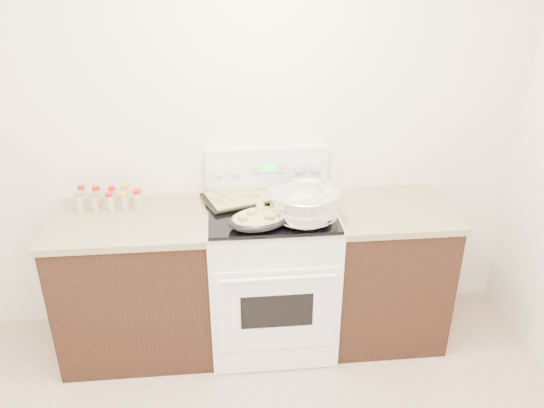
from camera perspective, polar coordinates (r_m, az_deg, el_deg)
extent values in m
cube|color=white|center=(3.31, -6.81, 8.25)|extent=(4.00, 0.05, 2.70)
cube|color=black|center=(3.43, -14.19, -8.63)|extent=(0.90, 0.64, 0.88)
cube|color=brown|center=(3.20, -15.06, -1.78)|extent=(0.93, 0.67, 0.04)
cube|color=black|center=(3.53, 11.87, -7.30)|extent=(0.70, 0.64, 0.88)
cube|color=brown|center=(3.31, 12.58, -0.58)|extent=(0.73, 0.67, 0.04)
cube|color=white|center=(3.38, -0.08, -7.93)|extent=(0.76, 0.66, 0.92)
cube|color=white|center=(3.11, 0.53, -11.41)|extent=(0.70, 0.01, 0.55)
cube|color=black|center=(3.10, 0.54, -11.48)|extent=(0.42, 0.01, 0.22)
cylinder|color=white|center=(2.93, 0.63, -8.03)|extent=(0.65, 0.02, 0.02)
cube|color=white|center=(3.35, 0.50, -16.53)|extent=(0.70, 0.01, 0.14)
cube|color=silver|center=(3.14, -0.09, -0.83)|extent=(0.78, 0.68, 0.01)
cube|color=black|center=(3.14, -0.09, -0.63)|extent=(0.74, 0.64, 0.01)
cube|color=white|center=(3.35, -0.58, 3.83)|extent=(0.76, 0.07, 0.28)
cylinder|color=white|center=(3.29, -5.73, 3.55)|extent=(0.06, 0.02, 0.06)
cylinder|color=white|center=(3.29, -3.99, 3.62)|extent=(0.06, 0.02, 0.06)
cylinder|color=white|center=(3.32, 2.94, 3.88)|extent=(0.06, 0.02, 0.06)
cylinder|color=white|center=(3.34, 4.64, 3.93)|extent=(0.06, 0.02, 0.06)
cube|color=#19E533|center=(3.30, -0.52, 3.78)|extent=(0.09, 0.00, 0.04)
cube|color=silver|center=(3.30, -1.90, 3.72)|extent=(0.05, 0.00, 0.05)
cube|color=silver|center=(3.31, 0.87, 3.82)|extent=(0.05, 0.00, 0.05)
ellipsoid|color=silver|center=(2.98, 3.51, -0.34)|extent=(0.45, 0.45, 0.24)
cylinder|color=silver|center=(3.02, 3.48, -1.58)|extent=(0.22, 0.22, 0.01)
torus|color=silver|center=(2.94, 3.56, 1.31)|extent=(0.40, 0.40, 0.02)
cylinder|color=silver|center=(2.97, 3.53, 0.10)|extent=(0.38, 0.38, 0.13)
cylinder|color=brown|center=(2.95, 3.56, 1.10)|extent=(0.35, 0.35, 0.00)
cube|color=beige|center=(2.93, 2.88, 1.09)|extent=(0.05, 0.05, 0.03)
cube|color=beige|center=(2.94, 4.74, 1.08)|extent=(0.03, 0.03, 0.02)
cube|color=beige|center=(2.99, 4.64, 1.55)|extent=(0.04, 0.04, 0.03)
cube|color=beige|center=(2.93, 4.74, 1.00)|extent=(0.03, 0.03, 0.02)
cube|color=beige|center=(3.06, 4.64, 2.11)|extent=(0.05, 0.05, 0.03)
cube|color=beige|center=(2.95, 6.04, 1.14)|extent=(0.04, 0.04, 0.03)
cube|color=beige|center=(2.95, 3.22, 1.22)|extent=(0.04, 0.04, 0.03)
cube|color=beige|center=(2.89, 2.56, 0.74)|extent=(0.03, 0.03, 0.02)
cube|color=beige|center=(2.89, 5.11, 0.65)|extent=(0.04, 0.04, 0.02)
cube|color=beige|center=(3.01, 2.45, 1.80)|extent=(0.04, 0.04, 0.03)
cube|color=beige|center=(2.82, 4.44, 0.00)|extent=(0.05, 0.05, 0.03)
cube|color=beige|center=(3.06, 3.56, 2.14)|extent=(0.04, 0.04, 0.03)
ellipsoid|color=black|center=(2.93, -1.29, -1.64)|extent=(0.43, 0.37, 0.08)
ellipsoid|color=tan|center=(2.93, -1.29, -1.43)|extent=(0.39, 0.33, 0.06)
sphere|color=tan|center=(2.86, -3.10, -1.45)|extent=(0.05, 0.05, 0.05)
sphere|color=tan|center=(2.90, -2.17, -0.93)|extent=(0.05, 0.05, 0.05)
sphere|color=tan|center=(2.91, 0.29, -0.85)|extent=(0.05, 0.05, 0.05)
sphere|color=tan|center=(2.86, -0.03, -1.30)|extent=(0.04, 0.04, 0.04)
sphere|color=tan|center=(2.95, -1.21, -0.50)|extent=(0.05, 0.05, 0.05)
sphere|color=tan|center=(2.90, -2.38, -0.93)|extent=(0.04, 0.04, 0.04)
sphere|color=tan|center=(2.99, -1.28, -0.18)|extent=(0.05, 0.05, 0.05)
sphere|color=tan|center=(2.86, -0.60, -1.30)|extent=(0.04, 0.04, 0.04)
cube|color=black|center=(3.25, -3.27, 0.60)|extent=(0.52, 0.43, 0.02)
cube|color=tan|center=(3.25, -3.27, 0.80)|extent=(0.46, 0.38, 0.02)
sphere|color=tan|center=(3.19, -4.25, 0.52)|extent=(0.04, 0.04, 0.04)
sphere|color=tan|center=(3.33, -1.37, 1.69)|extent=(0.04, 0.04, 0.04)
sphere|color=tan|center=(3.23, -1.77, 0.98)|extent=(0.04, 0.04, 0.04)
sphere|color=tan|center=(3.27, -4.89, 1.14)|extent=(0.03, 0.03, 0.03)
sphere|color=tan|center=(3.24, -2.81, 0.97)|extent=(0.04, 0.04, 0.04)
sphere|color=tan|center=(3.20, -6.06, 0.58)|extent=(0.04, 0.04, 0.04)
sphere|color=tan|center=(3.33, -0.91, 1.76)|extent=(0.04, 0.04, 0.04)
sphere|color=tan|center=(3.29, -5.92, 1.35)|extent=(0.03, 0.03, 0.03)
sphere|color=tan|center=(3.24, -5.33, 0.97)|extent=(0.04, 0.04, 0.04)
sphere|color=tan|center=(3.17, -5.57, 0.35)|extent=(0.04, 0.04, 0.04)
cylinder|color=#B27751|center=(3.10, 0.59, -0.66)|extent=(0.05, 0.25, 0.01)
sphere|color=#B27751|center=(3.00, 0.52, -1.52)|extent=(0.04, 0.04, 0.04)
sphere|color=#95D1DE|center=(3.07, 5.03, -0.66)|extent=(0.08, 0.08, 0.08)
cylinder|color=#95D1DE|center=(3.15, 5.93, 0.50)|extent=(0.17, 0.22, 0.07)
cylinder|color=#BFB28C|center=(3.42, -19.68, 0.72)|extent=(0.04, 0.04, 0.11)
cylinder|color=#B21414|center=(3.39, -19.84, 1.71)|extent=(0.04, 0.04, 0.02)
cylinder|color=#BFB28C|center=(3.38, -18.29, 0.66)|extent=(0.04, 0.04, 0.11)
cylinder|color=#B21414|center=(3.36, -18.43, 1.63)|extent=(0.05, 0.05, 0.02)
cylinder|color=#BFB28C|center=(3.38, -16.74, 0.76)|extent=(0.04, 0.04, 0.10)
cylinder|color=#B21414|center=(3.36, -16.86, 1.64)|extent=(0.04, 0.04, 0.02)
cylinder|color=#BFB28C|center=(3.36, -15.45, 0.92)|extent=(0.04, 0.04, 0.11)
cylinder|color=gold|center=(3.34, -15.58, 1.93)|extent=(0.05, 0.05, 0.02)
cylinder|color=#BFB28C|center=(3.34, -14.00, 0.81)|extent=(0.05, 0.05, 0.09)
cylinder|color=gold|center=(3.32, -14.10, 1.67)|extent=(0.05, 0.05, 0.02)
cylinder|color=#BFB28C|center=(3.34, -20.03, 0.02)|extent=(0.04, 0.04, 0.10)
cylinder|color=#B2B2B7|center=(3.31, -20.19, 0.96)|extent=(0.05, 0.05, 0.02)
cylinder|color=#BFB28C|center=(3.32, -18.56, 0.02)|extent=(0.04, 0.04, 0.09)
cylinder|color=#B2B2B7|center=(3.30, -18.69, 0.90)|extent=(0.04, 0.04, 0.02)
cylinder|color=#BFB28C|center=(3.30, -17.02, 0.10)|extent=(0.04, 0.04, 0.09)
cylinder|color=#B21414|center=(3.28, -17.14, 0.98)|extent=(0.05, 0.05, 0.02)
cylinder|color=#BFB28C|center=(3.27, -15.57, 0.07)|extent=(0.04, 0.04, 0.10)
cylinder|color=gold|center=(3.25, -15.68, 0.99)|extent=(0.04, 0.04, 0.02)
cylinder|color=#BFB28C|center=(3.26, -14.25, 0.28)|extent=(0.05, 0.05, 0.11)
cylinder|color=#B21414|center=(3.23, -14.37, 1.30)|extent=(0.05, 0.05, 0.02)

